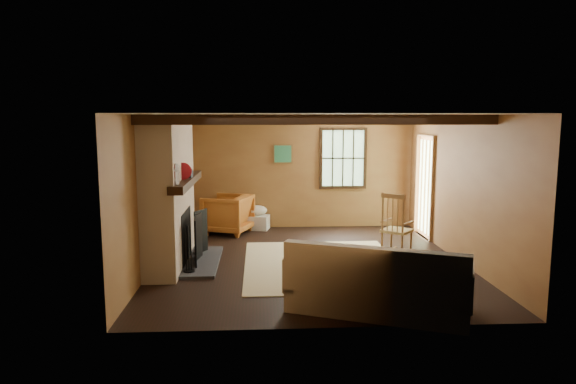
{
  "coord_description": "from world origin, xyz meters",
  "views": [
    {
      "loc": [
        -0.8,
        -8.23,
        2.34
      ],
      "look_at": [
        -0.32,
        0.4,
        1.11
      ],
      "focal_mm": 32.0,
      "sensor_mm": 36.0,
      "label": 1
    }
  ],
  "objects": [
    {
      "name": "basket_pillow",
      "position": [
        -0.87,
        2.55,
        0.41
      ],
      "size": [
        0.49,
        0.42,
        0.22
      ],
      "primitive_type": "ellipsoid",
      "rotation": [
        0.0,
        0.0,
        -0.19
      ],
      "color": "beige",
      "rests_on": "laundry_basket"
    },
    {
      "name": "fireplace",
      "position": [
        -2.23,
        -0.0,
        1.1
      ],
      "size": [
        1.02,
        2.3,
        2.4
      ],
      "color": "#A4643F",
      "rests_on": "ground"
    },
    {
      "name": "laundry_basket",
      "position": [
        -0.87,
        2.55,
        0.15
      ],
      "size": [
        0.57,
        0.48,
        0.3
      ],
      "primitive_type": "cube",
      "rotation": [
        0.0,
        0.0,
        -0.23
      ],
      "color": "silver",
      "rests_on": "ground"
    },
    {
      "name": "armchair",
      "position": [
        -1.46,
        2.19,
        0.4
      ],
      "size": [
        1.13,
        1.12,
        0.8
      ],
      "primitive_type": "imported",
      "rotation": [
        0.0,
        0.0,
        -1.93
      ],
      "color": "#BF6026",
      "rests_on": "ground"
    },
    {
      "name": "ground",
      "position": [
        0.0,
        0.0,
        0.0
      ],
      "size": [
        5.5,
        5.5,
        0.0
      ],
      "primitive_type": "plane",
      "color": "black",
      "rests_on": "ground"
    },
    {
      "name": "rug",
      "position": [
        0.2,
        -0.2,
        0.0
      ],
      "size": [
        2.5,
        3.0,
        0.01
      ],
      "primitive_type": "cube",
      "color": "#D2C08C",
      "rests_on": "ground"
    },
    {
      "name": "room_envelope",
      "position": [
        0.22,
        0.26,
        1.63
      ],
      "size": [
        5.02,
        5.52,
        2.44
      ],
      "color": "olive",
      "rests_on": "ground"
    },
    {
      "name": "firewood_pile",
      "position": [
        -2.04,
        2.41,
        0.11
      ],
      "size": [
        0.62,
        0.11,
        0.23
      ],
      "color": "brown",
      "rests_on": "ground"
    },
    {
      "name": "rocking_chair",
      "position": [
        1.55,
        0.33,
        0.46
      ],
      "size": [
        0.83,
        0.87,
        1.1
      ],
      "rotation": [
        0.0,
        0.0,
        2.44
      ],
      "color": "tan",
      "rests_on": "ground"
    },
    {
      "name": "sofa",
      "position": [
        0.64,
        -2.28,
        0.32
      ],
      "size": [
        2.39,
        1.72,
        0.88
      ],
      "rotation": [
        0.0,
        0.0,
        -0.39
      ],
      "color": "beige",
      "rests_on": "ground"
    }
  ]
}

